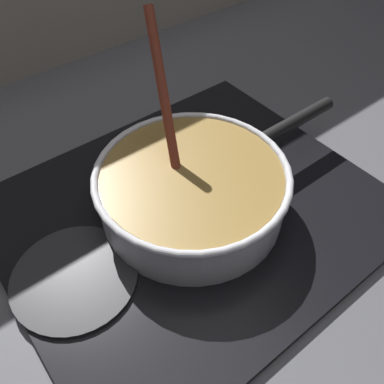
# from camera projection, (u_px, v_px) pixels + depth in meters

# --- Properties ---
(hob_plate) EXTENTS (0.56, 0.48, 0.01)m
(hob_plate) POSITION_uv_depth(u_px,v_px,m) (192.00, 211.00, 0.64)
(hob_plate) COLOR black
(hob_plate) RESTS_ON ground
(burner_ring) EXTENTS (0.18, 0.18, 0.01)m
(burner_ring) POSITION_uv_depth(u_px,v_px,m) (192.00, 207.00, 0.64)
(burner_ring) COLOR #592D0C
(burner_ring) RESTS_ON hob_plate
(spare_burner) EXTENTS (0.17, 0.17, 0.01)m
(spare_burner) POSITION_uv_depth(u_px,v_px,m) (75.00, 277.00, 0.55)
(spare_burner) COLOR #262628
(spare_burner) RESTS_ON hob_plate
(cooking_pan) EXTENTS (0.44, 0.29, 0.26)m
(cooking_pan) POSITION_uv_depth(u_px,v_px,m) (193.00, 189.00, 0.61)
(cooking_pan) COLOR silver
(cooking_pan) RESTS_ON hob_plate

